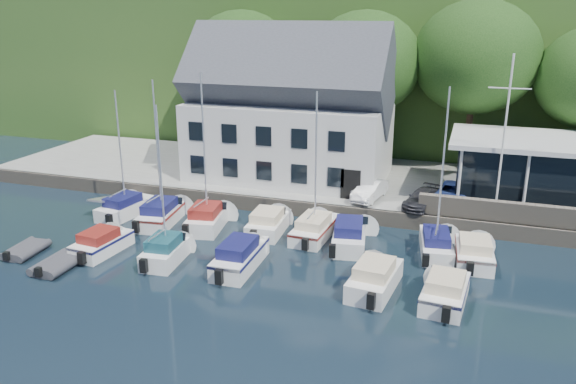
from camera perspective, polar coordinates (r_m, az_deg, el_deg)
name	(u,v)px	position (r m, az deg, el deg)	size (l,w,h in m)	color
ground	(322,308)	(25.90, 3.47, -11.65)	(180.00, 180.00, 0.00)	black
quay	(385,187)	(41.56, 9.80, 0.52)	(60.00, 13.00, 1.00)	#9A9A95
quay_face	(368,216)	(35.48, 8.14, -2.47)	(60.00, 0.30, 1.00)	#72695B
hillside	(438,46)	(84.12, 15.04, 14.14)	(160.00, 75.00, 16.00)	#2F541F
harbor_building	(290,118)	(41.01, 0.17, 7.54)	(14.40, 8.20, 8.70)	silver
club_pavilion	(557,172)	(39.39, 25.64, 1.87)	(13.20, 7.20, 4.10)	black
gangway	(124,206)	(40.03, -16.35, -1.40)	(1.20, 6.00, 1.40)	silver
car_silver	(359,186)	(37.71, 7.18, 0.56)	(1.39, 3.45, 1.18)	silver
car_white	(370,190)	(36.97, 8.31, 0.20)	(1.31, 3.75, 1.23)	silver
car_dgrey	(422,198)	(36.18, 13.50, -0.64)	(1.52, 3.74, 1.09)	#2B2B2F
car_blue	(453,193)	(37.33, 16.43, -0.08)	(1.57, 3.98, 1.36)	#304693
flagpole	(504,138)	(34.65, 21.07, 5.09)	(2.29, 0.20, 9.54)	silver
tree_1	(243,84)	(47.70, -4.64, 10.89)	(8.69, 8.69, 11.88)	black
tree_2	(364,89)	(44.54, 7.70, 10.28)	(8.69, 8.69, 11.88)	black
tree_3	(473,87)	(44.78, 18.27, 10.10)	(9.26, 9.26, 12.66)	black
boat_r1_0	(120,150)	(37.02, -16.67, 4.07)	(1.83, 5.94, 8.73)	white
boat_r1_1	(158,153)	(35.10, -13.10, 3.93)	(2.00, 6.43, 9.09)	white
boat_r1_2	(204,154)	(33.58, -8.50, 3.86)	(2.03, 5.59, 9.41)	white
boat_r1_3	(268,221)	(33.84, -2.00, -2.93)	(2.05, 5.51, 1.43)	white
boat_r1_4	(316,169)	(32.03, 2.83, 2.36)	(1.94, 6.29, 8.35)	white
boat_r1_5	(350,233)	(32.11, 6.28, -4.12)	(1.95, 6.27, 1.53)	white
boat_r1_6	(442,181)	(30.85, 15.34, 1.09)	(1.75, 6.03, 8.33)	white
boat_r1_7	(474,250)	(31.37, 18.40, -5.62)	(2.02, 5.24, 1.44)	white
boat_r2_0	(102,241)	(32.71, -18.40, -4.72)	(1.87, 5.08, 1.36)	white
boat_r2_1	(161,180)	(29.36, -12.76, 1.16)	(1.78, 5.00, 9.03)	white
boat_r2_2	(240,253)	(29.33, -4.90, -6.24)	(1.88, 6.36, 1.57)	white
boat_r2_3	(375,275)	(27.33, 8.83, -8.33)	(1.99, 5.82, 1.55)	white
boat_r2_4	(445,288)	(26.89, 15.71, -9.41)	(1.99, 5.32, 1.45)	white
dinghy_0	(26,249)	(34.17, -25.08, -5.22)	(1.62, 2.70, 0.63)	#393A3F
dinghy_1	(58,263)	(31.60, -22.34, -6.66)	(1.74, 2.91, 0.68)	#393A3F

